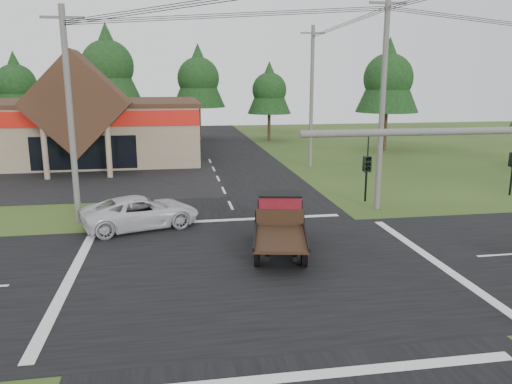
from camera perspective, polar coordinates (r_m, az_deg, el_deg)
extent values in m
plane|color=#2C4318|center=(19.18, 0.55, -8.96)|extent=(120.00, 120.00, 0.00)
cube|color=black|center=(19.18, 0.55, -8.93)|extent=(12.00, 120.00, 0.02)
cube|color=black|center=(19.18, 0.55, -8.92)|extent=(120.00, 12.00, 0.02)
cube|color=black|center=(38.79, -25.57, 1.02)|extent=(28.00, 14.00, 0.02)
cube|color=gray|center=(49.48, -24.65, 6.32)|extent=(30.00, 15.00, 5.00)
cube|color=#3E2B19|center=(49.30, -24.93, 9.26)|extent=(30.40, 15.40, 0.30)
cube|color=#3E2B19|center=(39.69, -19.71, 9.48)|extent=(7.78, 4.00, 7.78)
cylinder|color=gray|center=(38.77, -22.97, 4.24)|extent=(0.40, 0.40, 4.00)
cylinder|color=gray|center=(37.98, -16.50, 4.57)|extent=(0.40, 0.40, 4.00)
cube|color=black|center=(41.00, -19.07, 4.26)|extent=(8.00, 0.08, 2.60)
cylinder|color=#595651|center=(12.06, 23.92, 6.41)|extent=(8.00, 0.16, 0.16)
imported|color=black|center=(11.05, 12.52, 1.45)|extent=(0.16, 0.20, 1.00)
cylinder|color=#595651|center=(26.07, -20.44, 7.93)|extent=(0.30, 0.30, 10.50)
cube|color=#595651|center=(26.15, -21.27, 18.11)|extent=(2.00, 0.12, 0.12)
cylinder|color=#595651|center=(27.88, 14.25, 9.64)|extent=(0.30, 0.30, 11.50)
cube|color=#595651|center=(28.10, 14.86, 20.17)|extent=(2.00, 0.12, 0.12)
cylinder|color=#595651|center=(41.09, 6.36, 10.64)|extent=(0.30, 0.30, 11.20)
cube|color=#595651|center=(41.21, 6.54, 17.61)|extent=(2.00, 0.12, 0.12)
cylinder|color=#332316|center=(62.13, -25.35, 6.66)|extent=(0.36, 0.36, 3.50)
cone|color=black|center=(61.89, -25.80, 11.30)|extent=(5.60, 5.60, 6.60)
sphere|color=black|center=(61.90, -25.77, 11.02)|extent=(4.40, 4.40, 4.40)
cylinder|color=#332316|center=(59.14, -16.23, 7.64)|extent=(0.36, 0.36, 4.55)
cone|color=black|center=(58.97, -16.64, 14.00)|extent=(7.28, 7.28, 8.58)
sphere|color=black|center=(58.96, -16.62, 13.62)|extent=(5.72, 5.72, 5.72)
cylinder|color=#332316|center=(59.85, -6.47, 7.78)|extent=(0.36, 0.36, 3.85)
cone|color=black|center=(59.62, -6.61, 13.11)|extent=(6.16, 6.16, 7.26)
sphere|color=black|center=(59.62, -6.60, 12.79)|extent=(4.84, 4.84, 4.84)
cylinder|color=#332316|center=(58.86, 1.51, 7.43)|extent=(0.36, 0.36, 3.15)
cone|color=black|center=(58.61, 1.53, 11.86)|extent=(5.04, 5.04, 5.94)
sphere|color=black|center=(58.61, 1.53, 11.60)|extent=(3.96, 3.96, 3.96)
cylinder|color=#332316|center=(52.27, 14.54, 6.73)|extent=(0.36, 0.36, 3.85)
cone|color=black|center=(52.01, 14.89, 12.82)|extent=(6.16, 6.16, 7.26)
sphere|color=black|center=(52.01, 14.87, 12.46)|extent=(4.84, 4.84, 4.84)
imported|color=silver|center=(24.91, -12.99, -2.25)|extent=(6.11, 4.16, 1.55)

